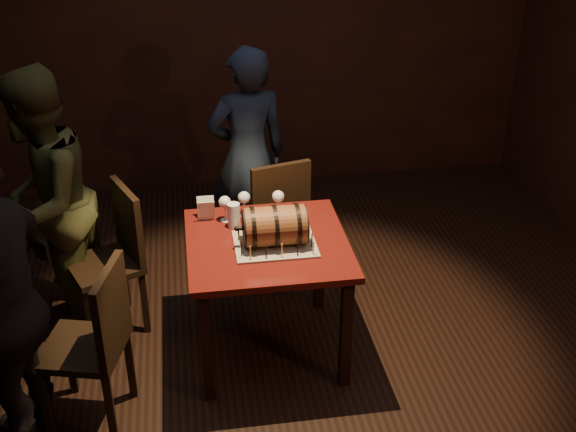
{
  "coord_description": "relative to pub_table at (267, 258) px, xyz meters",
  "views": [
    {
      "loc": [
        -0.43,
        -3.32,
        2.8
      ],
      "look_at": [
        0.09,
        0.05,
        0.95
      ],
      "focal_mm": 45.0,
      "sensor_mm": 36.0,
      "label": 1
    }
  ],
  "objects": [
    {
      "name": "barrel_cake",
      "position": [
        0.04,
        -0.05,
        0.23
      ],
      "size": [
        0.4,
        0.24,
        0.24
      ],
      "color": "brown",
      "rests_on": "cake_board"
    },
    {
      "name": "chair_left_rear",
      "position": [
        -0.88,
        0.4,
        -0.12
      ],
      "size": [
        0.52,
        0.52,
        0.93
      ],
      "color": "black",
      "rests_on": "ground"
    },
    {
      "name": "chair_left_front",
      "position": [
        -0.93,
        -0.44,
        -0.12
      ],
      "size": [
        0.49,
        0.49,
        0.93
      ],
      "color": "black",
      "rests_on": "ground"
    },
    {
      "name": "chair_back",
      "position": [
        0.14,
        0.72,
        -0.12
      ],
      "size": [
        0.49,
        0.49,
        0.93
      ],
      "color": "black",
      "rests_on": "ground"
    },
    {
      "name": "pub_table",
      "position": [
        0.0,
        0.0,
        0.0
      ],
      "size": [
        0.9,
        0.9,
        0.75
      ],
      "color": "#440D0B",
      "rests_on": "ground"
    },
    {
      "name": "person_left_rear",
      "position": [
        -1.27,
        0.52,
        0.18
      ],
      "size": [
        0.82,
        0.94,
        1.65
      ],
      "primitive_type": "imported",
      "rotation": [
        0.0,
        0.0,
        -1.84
      ],
      "color": "#414221",
      "rests_on": "ground"
    },
    {
      "name": "birthday_candles",
      "position": [
        0.04,
        -0.05,
        0.16
      ],
      "size": [
        0.4,
        0.3,
        0.09
      ],
      "color": "#F7E093",
      "rests_on": "cake_board"
    },
    {
      "name": "room_shell",
      "position": [
        0.01,
        -0.14,
        0.76
      ],
      "size": [
        5.04,
        5.04,
        2.8
      ],
      "color": "black",
      "rests_on": "ground"
    },
    {
      "name": "cake_board",
      "position": [
        0.04,
        -0.05,
        0.12
      ],
      "size": [
        0.45,
        0.35,
        0.01
      ],
      "primitive_type": "cube",
      "color": "#9F9380",
      "rests_on": "pub_table"
    },
    {
      "name": "person_back",
      "position": [
        0.01,
        1.13,
        0.14
      ],
      "size": [
        0.62,
        0.47,
        1.56
      ],
      "primitive_type": "imported",
      "rotation": [
        0.0,
        0.0,
        3.32
      ],
      "color": "#1A2234",
      "rests_on": "ground"
    },
    {
      "name": "menu_card",
      "position": [
        -0.32,
        0.31,
        0.17
      ],
      "size": [
        0.1,
        0.05,
        0.13
      ],
      "primitive_type": null,
      "color": "white",
      "rests_on": "pub_table"
    },
    {
      "name": "pint_of_ale",
      "position": [
        -0.17,
        0.19,
        0.18
      ],
      "size": [
        0.07,
        0.07,
        0.15
      ],
      "color": "silver",
      "rests_on": "pub_table"
    },
    {
      "name": "wine_glass_right",
      "position": [
        0.1,
        0.3,
        0.23
      ],
      "size": [
        0.07,
        0.07,
        0.16
      ],
      "color": "silver",
      "rests_on": "pub_table"
    },
    {
      "name": "wine_glass_left",
      "position": [
        -0.21,
        0.27,
        0.23
      ],
      "size": [
        0.07,
        0.07,
        0.16
      ],
      "color": "silver",
      "rests_on": "pub_table"
    },
    {
      "name": "person_left_front",
      "position": [
        -1.3,
        -0.61,
        0.23
      ],
      "size": [
        0.62,
        1.08,
        1.73
      ],
      "primitive_type": "imported",
      "rotation": [
        0.0,
        0.0,
        -1.78
      ],
      "color": "black",
      "rests_on": "ground"
    },
    {
      "name": "wine_glass_mid",
      "position": [
        -0.1,
        0.31,
        0.23
      ],
      "size": [
        0.07,
        0.07,
        0.16
      ],
      "color": "silver",
      "rests_on": "pub_table"
    }
  ]
}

